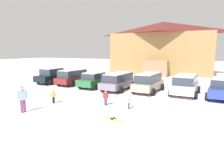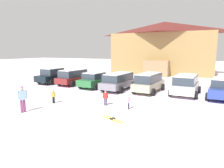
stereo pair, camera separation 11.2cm
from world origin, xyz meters
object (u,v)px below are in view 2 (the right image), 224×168
Objects in this scene: parked_grey_wagon at (119,81)px; parked_white_suv at (186,84)px; parked_beige_suv at (149,82)px; skier_child_in_pink_snowsuit at (129,102)px; skier_child_in_orange_jacket at (53,96)px; pair_of_skis at (113,119)px; parked_black_sedan at (53,76)px; parked_maroon_van at (73,77)px; parked_blue_hatchback at (223,89)px; skier_child_in_red_jacket at (106,97)px; parked_green_coupe at (95,80)px; skier_adult_in_blue_parka at (22,98)px; ski_lodge at (163,47)px.

parked_white_suv is at bearing 5.02° from parked_grey_wagon.
skier_child_in_pink_snowsuit is at bearing -85.76° from parked_beige_suv.
pair_of_skis is at bearing -12.38° from skier_child_in_orange_jacket.
parked_black_sedan is 0.93× the size of parked_grey_wagon.
parked_maroon_van is 2.87× the size of pair_of_skis.
pair_of_skis is (0.44, -8.36, -0.92)m from parked_beige_suv.
parked_white_suv reaches higher than pair_of_skis.
parked_maroon_van is at bearing 137.48° from pair_of_skis.
pair_of_skis is at bearing -124.12° from parked_blue_hatchback.
skier_child_in_red_jacket is at bearing -74.08° from parked_grey_wagon.
parked_green_coupe is at bearing -177.05° from parked_white_suv.
parked_white_suv is at bearing 0.27° from parked_maroon_van.
parked_black_sedan reaches higher than parked_grey_wagon.
parked_beige_suv is 6.06m from parked_blue_hatchback.
parked_black_sedan is at bearing 153.25° from skier_child_in_pink_snowsuit.
parked_beige_suv is 3.01× the size of pair_of_skis.
skier_adult_in_blue_parka is (3.70, -9.87, 0.02)m from parked_maroon_van.
skier_child_in_orange_jacket is (-2.09, -6.85, -0.34)m from parked_grey_wagon.
skier_child_in_pink_snowsuit is at bearing 11.35° from skier_child_in_orange_jacket.
parked_beige_suv is (5.76, 0.23, 0.13)m from parked_green_coupe.
parked_blue_hatchback is at bearing 1.59° from parked_grey_wagon.
skier_child_in_red_jacket is at bearing -52.44° from parked_green_coupe.
parked_beige_suv is at bearing 54.81° from skier_child_in_orange_jacket.
parked_white_suv is 11.10m from skier_child_in_orange_jacket.
parked_black_sedan is at bearing 145.29° from pair_of_skis.
parked_grey_wagon and skier_adult_in_blue_parka have the same top height.
parked_grey_wagon is at bearing -178.41° from parked_blue_hatchback.
parked_green_coupe is 1.03× the size of parked_blue_hatchback.
parked_blue_hatchback is 2.49× the size of skier_adult_in_blue_parka.
ski_lodge is 4.09× the size of parked_blue_hatchback.
parked_blue_hatchback is at bearing -0.60° from parked_black_sedan.
parked_white_suv is at bearing 41.78° from skier_child_in_orange_jacket.
parked_black_sedan is 0.99× the size of parked_beige_suv.
skier_adult_in_blue_parka is (-0.13, -2.54, 0.38)m from skier_child_in_orange_jacket.
skier_child_in_orange_jacket is (3.83, -7.34, -0.37)m from parked_maroon_van.
parked_black_sedan is 17.88m from parked_blue_hatchback.
parked_black_sedan is 14.94m from pair_of_skis.
skier_adult_in_blue_parka is at bearing -95.30° from ski_lodge.
skier_child_in_red_jacket is 3.04m from pair_of_skis.
parked_maroon_van is 12.67m from pair_of_skis.
parked_green_coupe is at bearing -99.96° from ski_lodge.
parked_white_suv is 2.61× the size of skier_adult_in_blue_parka.
skier_child_in_red_jacket is (-4.57, -6.20, -0.34)m from parked_white_suv.
parked_grey_wagon is 9.65m from skier_adult_in_blue_parka.
parked_green_coupe is (6.07, -0.36, -0.08)m from parked_black_sedan.
skier_child_in_orange_jacket is at bearing -162.09° from skier_child_in_red_jacket.
parked_blue_hatchback is 10.06m from pair_of_skis.
skier_child_in_pink_snowsuit is (6.20, -5.83, -0.31)m from parked_green_coupe.
skier_child_in_red_jacket is at bearing -86.76° from ski_lodge.
parked_blue_hatchback is at bearing 40.62° from skier_adult_in_blue_parka.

